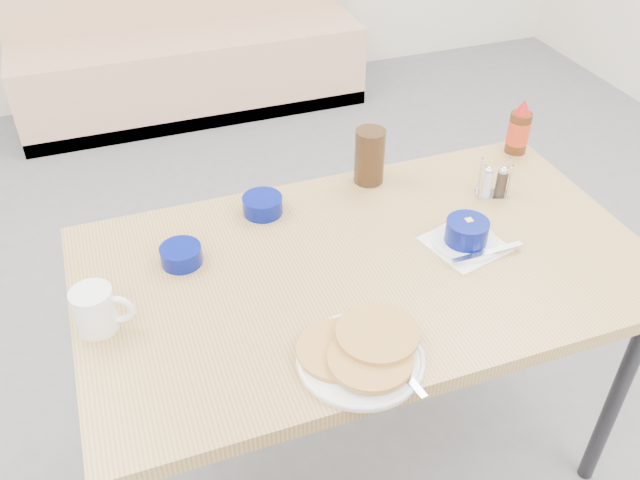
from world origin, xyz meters
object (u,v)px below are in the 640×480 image
object	(u,v)px
pancake_plate	(361,353)
butter_bowl	(263,205)
dining_table	(365,281)
condiment_caddy	(494,183)
syrup_bottle	(519,130)
grits_setting	(467,235)
coffee_mug	(97,309)
creamer_bowl	(181,255)
booth_bench	(187,47)
amber_tumbler	(370,156)

from	to	relation	value
pancake_plate	butter_bowl	xyz separation A→B (m)	(-0.05, 0.58, 0.00)
dining_table	butter_bowl	bearing A→B (deg)	121.93
pancake_plate	condiment_caddy	size ratio (longest dim) A/B	2.57
condiment_caddy	syrup_bottle	xyz separation A→B (m)	(0.19, 0.19, 0.04)
dining_table	grits_setting	xyz separation A→B (m)	(0.26, -0.02, 0.09)
coffee_mug	creamer_bowl	bearing A→B (deg)	37.48
pancake_plate	condiment_caddy	distance (m)	0.73
booth_bench	condiment_caddy	size ratio (longest dim) A/B	17.65
grits_setting	amber_tumbler	size ratio (longest dim) A/B	1.43
booth_bench	dining_table	bearing A→B (deg)	-90.00
booth_bench	creamer_bowl	world-z (taller)	booth_bench
coffee_mug	butter_bowl	xyz separation A→B (m)	(0.45, 0.30, -0.03)
grits_setting	amber_tumbler	bearing A→B (deg)	107.40
butter_bowl	booth_bench	bearing A→B (deg)	85.39
pancake_plate	coffee_mug	world-z (taller)	coffee_mug
coffee_mug	amber_tumbler	xyz separation A→B (m)	(0.79, 0.35, 0.03)
booth_bench	pancake_plate	xyz separation A→B (m)	(-0.13, -2.82, 0.43)
dining_table	syrup_bottle	bearing A→B (deg)	27.98
pancake_plate	coffee_mug	bearing A→B (deg)	150.66
dining_table	amber_tumbler	size ratio (longest dim) A/B	8.70
dining_table	condiment_caddy	world-z (taller)	condiment_caddy
dining_table	creamer_bowl	size ratio (longest dim) A/B	13.73
dining_table	syrup_bottle	size ratio (longest dim) A/B	8.11
creamer_bowl	syrup_bottle	world-z (taller)	syrup_bottle
pancake_plate	grits_setting	xyz separation A→B (m)	(0.40, 0.27, 0.01)
creamer_bowl	butter_bowl	distance (m)	0.28
coffee_mug	grits_setting	size ratio (longest dim) A/B	0.57
syrup_bottle	booth_bench	bearing A→B (deg)	106.26
butter_bowl	syrup_bottle	size ratio (longest dim) A/B	0.63
grits_setting	amber_tumbler	world-z (taller)	amber_tumbler
amber_tumbler	condiment_caddy	world-z (taller)	amber_tumbler
creamer_bowl	grits_setting	bearing A→B (deg)	-14.26
dining_table	syrup_bottle	distance (m)	0.74
syrup_bottle	dining_table	bearing A→B (deg)	-152.02
booth_bench	butter_bowl	xyz separation A→B (m)	(-0.18, -2.24, 0.43)
dining_table	syrup_bottle	world-z (taller)	syrup_bottle
butter_bowl	amber_tumbler	xyz separation A→B (m)	(0.33, 0.05, 0.06)
booth_bench	coffee_mug	distance (m)	2.66
grits_setting	syrup_bottle	distance (m)	0.52
butter_bowl	dining_table	bearing A→B (deg)	-58.07
coffee_mug	syrup_bottle	size ratio (longest dim) A/B	0.76
pancake_plate	coffee_mug	size ratio (longest dim) A/B	2.12
butter_bowl	condiment_caddy	bearing A→B (deg)	-12.25
grits_setting	amber_tumbler	distance (m)	0.38
booth_bench	amber_tumbler	bearing A→B (deg)	-86.10
grits_setting	creamer_bowl	bearing A→B (deg)	165.74
coffee_mug	butter_bowl	world-z (taller)	coffee_mug
pancake_plate	grits_setting	bearing A→B (deg)	33.97
grits_setting	syrup_bottle	world-z (taller)	syrup_bottle
coffee_mug	pancake_plate	bearing A→B (deg)	-29.34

